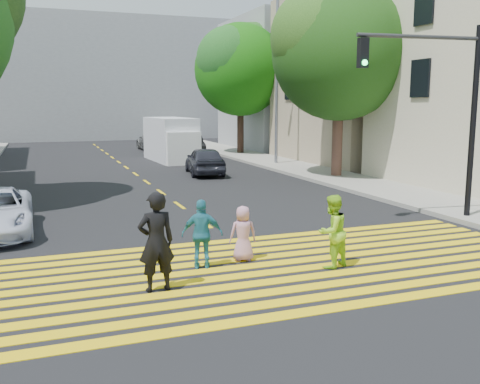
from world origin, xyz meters
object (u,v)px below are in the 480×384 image
pedestrian_extra (202,234)px  tree_right_near (342,45)px  dark_car_near (205,161)px  silver_car (153,141)px  pedestrian_woman (332,231)px  dark_car_parked (192,145)px  traffic_signal (443,96)px  tree_right_far (241,65)px  pedestrian_child (243,233)px  white_van (172,141)px  pedestrian_man (156,242)px

pedestrian_extra → tree_right_near: bearing=-113.8°
dark_car_near → tree_right_near: bearing=155.8°
tree_right_near → dark_car_near: bearing=147.5°
tree_right_near → silver_car: 19.84m
pedestrian_woman → dark_car_near: size_ratio=0.39×
tree_right_near → dark_car_parked: (-3.30, 14.06, -5.51)m
traffic_signal → silver_car: bearing=102.8°
pedestrian_woman → tree_right_far: bearing=-126.9°
pedestrian_child → silver_car: silver_car is taller
dark_car_near → traffic_signal: size_ratio=0.71×
tree_right_far → white_van: bearing=-154.5°
dark_car_parked → pedestrian_extra: bearing=-97.9°
pedestrian_child → silver_car: size_ratio=0.26×
white_van → pedestrian_woman: bearing=-97.4°
tree_right_far → dark_car_near: bearing=-120.2°
pedestrian_man → pedestrian_woman: size_ratio=1.20×
pedestrian_woman → traffic_signal: size_ratio=0.28×
pedestrian_child → dark_car_near: 15.06m
traffic_signal → pedestrian_woman: bearing=-144.5°
pedestrian_woman → traffic_signal: bearing=-171.9°
pedestrian_man → pedestrian_extra: (1.20, 1.04, -0.20)m
pedestrian_man → white_van: bearing=-107.9°
dark_car_near → pedestrian_child: bearing=84.7°
pedestrian_extra → tree_right_far: bearing=-94.7°
tree_right_far → pedestrian_extra: tree_right_far is taller
white_van → traffic_signal: size_ratio=1.00×
pedestrian_extra → traffic_signal: traffic_signal is taller
pedestrian_woman → pedestrian_child: (-1.61, 1.13, -0.17)m
pedestrian_woman → traffic_signal: 6.63m
pedestrian_child → pedestrian_extra: (-1.01, -0.22, 0.12)m
silver_car → white_van: (-0.49, -8.05, 0.55)m
tree_right_near → pedestrian_woman: (-7.46, -12.25, -5.39)m
pedestrian_extra → white_van: white_van is taller
pedestrian_woman → pedestrian_extra: (-2.62, 0.91, -0.04)m
dark_car_near → traffic_signal: traffic_signal is taller
silver_car → dark_car_parked: (1.81, -4.32, -0.04)m
pedestrian_woman → pedestrian_extra: size_ratio=1.06×
tree_right_near → pedestrian_extra: bearing=-131.7°
pedestrian_man → white_van: (5.70, 22.71, 0.31)m
pedestrian_extra → dark_car_parked: pedestrian_extra is taller
silver_car → traffic_signal: bearing=96.2°
pedestrian_man → dark_car_near: 16.91m
tree_right_far → pedestrian_man: (-11.27, -25.36, -5.19)m
pedestrian_child → white_van: (3.48, 21.45, 0.63)m
pedestrian_child → white_van: 21.74m
dark_car_near → traffic_signal: 13.67m
pedestrian_man → white_van: white_van is taller
tree_right_far → dark_car_near: tree_right_far is taller
white_van → traffic_signal: 20.16m
pedestrian_woman → white_van: white_van is taller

